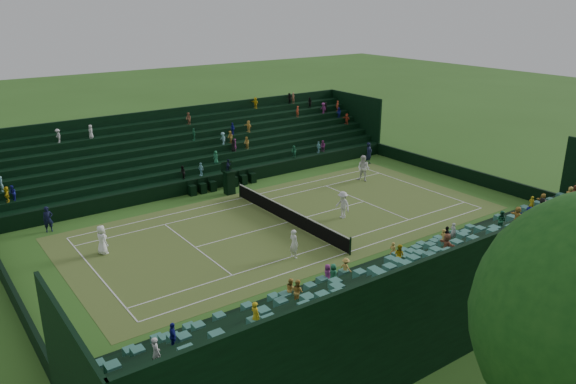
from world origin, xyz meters
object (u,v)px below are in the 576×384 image
(tennis_net, at_px, (288,214))
(player_far_east, at_px, (343,205))
(player_near_east, at_px, (294,244))
(umpire_chair, at_px, (229,179))
(player_near_west, at_px, (102,240))
(player_far_west, at_px, (363,168))

(tennis_net, distance_m, player_far_east, 3.55)
(player_near_east, relative_size, player_far_east, 0.92)
(tennis_net, relative_size, umpire_chair, 4.56)
(umpire_chair, bearing_deg, player_near_west, -66.46)
(umpire_chair, relative_size, player_near_west, 1.55)
(player_near_east, height_order, player_far_west, player_far_west)
(tennis_net, height_order, player_near_east, player_near_east)
(umpire_chair, distance_m, player_far_east, 8.91)
(player_near_west, distance_m, player_near_east, 10.41)
(umpire_chair, xyz_separation_m, player_near_east, (11.03, -2.39, -0.28))
(tennis_net, height_order, umpire_chair, umpire_chair)
(umpire_chair, relative_size, player_near_east, 1.58)
(player_near_east, xyz_separation_m, player_far_east, (-2.84, 5.89, 0.07))
(umpire_chair, bearing_deg, player_near_east, -12.24)
(tennis_net, xyz_separation_m, player_far_east, (1.39, 3.24, 0.36))
(player_near_west, relative_size, player_far_east, 0.94)
(player_near_west, bearing_deg, player_far_west, -98.50)
(player_near_west, bearing_deg, player_far_east, -116.32)
(player_near_east, relative_size, player_far_west, 0.81)
(umpire_chair, distance_m, player_near_east, 11.29)
(umpire_chair, distance_m, player_near_west, 11.54)
(player_near_east, distance_m, player_far_east, 6.53)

